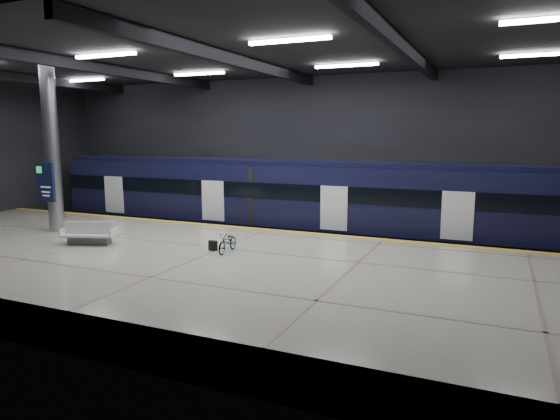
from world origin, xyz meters
The scene contains 10 objects.
ground centered at (0.00, 0.00, 0.00)m, with size 30.00×30.00×0.00m, color black.
room_shell centered at (0.00, 0.00, 5.72)m, with size 30.10×16.10×8.05m.
platform centered at (0.00, -2.50, 0.55)m, with size 30.00×11.00×1.10m, color beige.
safety_strip centered at (0.00, 2.75, 1.11)m, with size 30.00×0.40×0.01m, color gold.
rails centered at (0.00, 5.50, 0.08)m, with size 30.00×1.52×0.16m.
train centered at (1.35, 5.50, 2.06)m, with size 29.40×2.84×3.79m.
bench centered at (-4.81, -2.42, 1.40)m, with size 2.08×1.40×0.85m.
bicycle centered at (0.50, -1.46, 1.46)m, with size 0.48×1.38×0.72m, color #99999E.
pannier_bag centered at (-0.10, -1.46, 1.28)m, with size 0.30×0.18×0.35m, color black.
info_column centered at (-8.00, -1.03, 4.46)m, with size 0.90×0.78×6.90m.
Camera 1 is at (8.91, -16.13, 5.16)m, focal length 32.00 mm.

